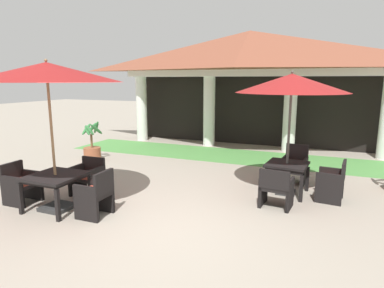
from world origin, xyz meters
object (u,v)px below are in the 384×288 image
(patio_chair_near_foreground_west, at_px, (21,185))
(patio_chair_near_foreground_east, at_px, (96,195))
(patio_table_near_foreground, at_px, (56,179))
(patio_table_mid_left, at_px, (287,168))
(patio_chair_mid_left_south, at_px, (276,189))
(potted_palm_left_edge, at_px, (92,149))
(patio_chair_near_foreground_north, at_px, (88,177))
(patio_umbrella_near_foreground, at_px, (47,73))
(patio_chair_mid_left_east, at_px, (332,182))
(patio_umbrella_mid_left, at_px, (292,84))
(patio_chair_mid_left_north, at_px, (295,166))

(patio_chair_near_foreground_west, relative_size, patio_chair_near_foreground_east, 0.94)
(patio_table_near_foreground, height_order, patio_table_mid_left, patio_table_near_foreground)
(patio_chair_mid_left_south, distance_m, potted_palm_left_edge, 6.35)
(patio_chair_near_foreground_north, relative_size, potted_palm_left_edge, 0.63)
(patio_chair_mid_left_south, bearing_deg, patio_table_near_foreground, -150.92)
(patio_chair_near_foreground_west, xyz_separation_m, patio_chair_mid_left_south, (4.96, 1.75, 0.00))
(patio_umbrella_near_foreground, bearing_deg, patio_table_near_foreground, -90.00)
(patio_chair_mid_left_south, bearing_deg, patio_chair_mid_left_east, 44.94)
(patio_umbrella_mid_left, bearing_deg, patio_chair_near_foreground_west, -151.92)
(patio_table_near_foreground, distance_m, patio_chair_mid_left_east, 5.68)
(patio_umbrella_near_foreground, height_order, potted_palm_left_edge, patio_umbrella_near_foreground)
(patio_chair_mid_left_north, bearing_deg, patio_umbrella_mid_left, 90.00)
(patio_chair_near_foreground_west, distance_m, patio_chair_mid_left_east, 6.54)
(patio_table_mid_left, distance_m, patio_chair_mid_left_east, 0.97)
(patio_umbrella_near_foreground, distance_m, patio_chair_mid_left_north, 5.98)
(patio_umbrella_near_foreground, xyz_separation_m, patio_chair_mid_left_south, (4.01, 1.74, -2.26))
(patio_chair_near_foreground_west, bearing_deg, patio_table_near_foreground, 90.00)
(patio_chair_near_foreground_west, bearing_deg, potted_palm_left_edge, -163.70)
(patio_table_near_foreground, xyz_separation_m, patio_chair_near_foreground_north, (-0.01, 0.95, -0.22))
(patio_umbrella_near_foreground, relative_size, patio_chair_mid_left_east, 3.33)
(patio_table_mid_left, bearing_deg, patio_chair_near_foreground_west, -151.92)
(patio_chair_near_foreground_east, height_order, patio_table_mid_left, patio_chair_near_foreground_east)
(patio_table_near_foreground, relative_size, patio_chair_near_foreground_east, 1.10)
(patio_chair_near_foreground_west, xyz_separation_m, patio_chair_near_foreground_east, (1.90, 0.02, 0.03))
(patio_umbrella_near_foreground, xyz_separation_m, patio_chair_mid_left_east, (5.05, 2.59, -2.24))
(patio_chair_mid_left_north, bearing_deg, patio_umbrella_near_foreground, 46.53)
(patio_umbrella_near_foreground, xyz_separation_m, patio_chair_near_foreground_west, (-0.95, -0.01, -2.26))
(patio_table_near_foreground, bearing_deg, patio_umbrella_near_foreground, 90.00)
(patio_chair_near_foreground_east, relative_size, patio_chair_near_foreground_north, 1.11)
(patio_table_mid_left, distance_m, patio_umbrella_mid_left, 1.85)
(patio_table_mid_left, bearing_deg, patio_umbrella_mid_left, 53.13)
(patio_table_mid_left, distance_m, potted_palm_left_edge, 6.23)
(patio_chair_mid_left_south, xyz_separation_m, patio_chair_mid_left_north, (0.19, 1.90, 0.03))
(patio_chair_near_foreground_east, distance_m, potted_palm_left_edge, 4.70)
(patio_chair_near_foreground_west, distance_m, potted_palm_left_edge, 3.79)
(patio_chair_mid_left_east, bearing_deg, patio_umbrella_near_foreground, 122.79)
(patio_umbrella_mid_left, bearing_deg, patio_umbrella_near_foreground, -146.79)
(patio_umbrella_near_foreground, bearing_deg, potted_palm_left_edge, 119.57)
(patio_chair_near_foreground_west, distance_m, patio_table_mid_left, 5.73)
(patio_umbrella_mid_left, height_order, patio_chair_mid_left_north, patio_umbrella_mid_left)
(patio_chair_near_foreground_west, relative_size, patio_chair_mid_left_east, 0.96)
(patio_table_near_foreground, relative_size, potted_palm_left_edge, 0.77)
(patio_chair_near_foreground_east, height_order, patio_umbrella_mid_left, patio_umbrella_mid_left)
(patio_chair_near_foreground_north, height_order, potted_palm_left_edge, potted_palm_left_edge)
(patio_chair_mid_left_east, height_order, patio_chair_mid_left_north, patio_chair_mid_left_north)
(patio_chair_near_foreground_west, distance_m, patio_chair_mid_left_south, 5.26)
(patio_chair_near_foreground_west, bearing_deg, patio_umbrella_near_foreground, 90.00)
(potted_palm_left_edge, bearing_deg, patio_chair_near_foreground_north, -52.58)
(patio_chair_near_foreground_east, bearing_deg, patio_chair_mid_left_east, -58.40)
(patio_chair_mid_left_north, bearing_deg, potted_palm_left_edge, 5.79)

